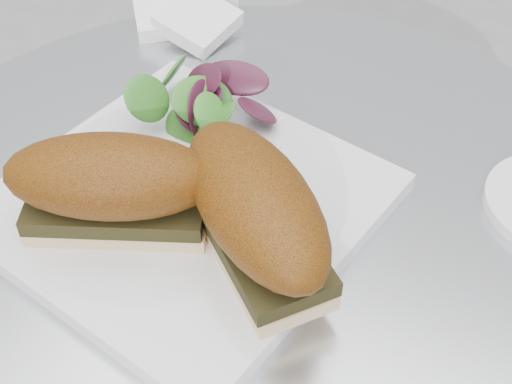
# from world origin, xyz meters

# --- Properties ---
(plate) EXTENTS (0.32, 0.32, 0.02)m
(plate) POSITION_xyz_m (-0.06, -0.00, 0.74)
(plate) COLOR silver
(plate) RESTS_ON table
(sandwich_left) EXTENTS (0.18, 0.13, 0.08)m
(sandwich_left) POSITION_xyz_m (-0.09, -0.05, 0.79)
(sandwich_left) COLOR beige
(sandwich_left) RESTS_ON plate
(sandwich_right) EXTENTS (0.19, 0.17, 0.08)m
(sandwich_right) POSITION_xyz_m (0.02, -0.03, 0.79)
(sandwich_right) COLOR beige
(sandwich_right) RESTS_ON plate
(salad) EXTENTS (0.12, 0.12, 0.05)m
(salad) POSITION_xyz_m (-0.09, 0.08, 0.77)
(salad) COLOR #408029
(salad) RESTS_ON plate
(napkin) EXTENTS (0.16, 0.16, 0.02)m
(napkin) POSITION_xyz_m (-0.20, 0.24, 0.74)
(napkin) COLOR white
(napkin) RESTS_ON table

